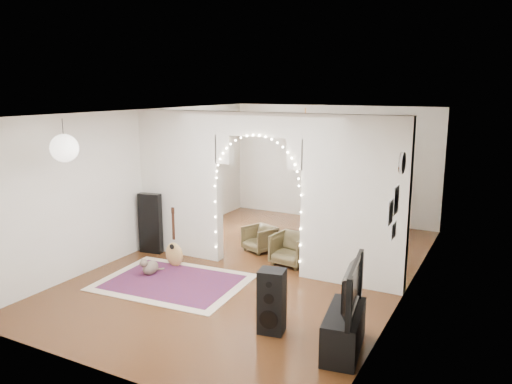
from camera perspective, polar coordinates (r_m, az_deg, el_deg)
The scene contains 25 objects.
floor at distance 8.88m, azimuth 0.39°, elevation -8.56°, with size 7.50×7.50×0.00m, color black.
ceiling at distance 8.34m, azimuth 0.42°, elevation 9.12°, with size 5.00×7.50×0.02m, color white.
wall_back at distance 11.92m, azimuth 8.72°, elevation 3.27°, with size 5.00×0.02×2.70m, color silver.
wall_front at distance 5.56m, azimuth -17.75°, elevation -7.01°, with size 5.00×0.02×2.70m, color silver.
wall_left at distance 9.89m, azimuth -12.58°, elevation 1.38°, with size 0.02×7.50×2.70m, color silver.
wall_right at distance 7.72m, azimuth 17.14°, elevation -1.77°, with size 0.02×7.50×2.70m, color silver.
divider_wall at distance 8.49m, azimuth 0.40°, elevation 0.49°, with size 5.00×0.20×2.70m.
fairy_lights at distance 8.36m, azimuth -0.00°, elevation 1.18°, with size 1.64×0.04×1.60m, color #FFEABF, non-canonical shape.
window at distance 11.26m, azimuth -6.59°, elevation 3.60°, with size 0.04×1.20×1.40m, color white.
wall_clock at distance 7.00m, azimuth 16.42°, elevation 3.19°, with size 0.31×0.31×0.03m, color white.
picture_frames at distance 6.73m, azimuth 15.44°, elevation -2.30°, with size 0.02×0.50×0.70m, color white, non-canonical shape.
paper_lantern at distance 7.64m, azimuth -21.06°, elevation 4.70°, with size 0.40×0.40×0.40m, color white.
ceiling_fan at distance 10.17m, azimuth 5.64°, elevation 7.85°, with size 1.10×1.10×0.30m, color #D19245, non-canonical shape.
area_rug at distance 8.32m, azimuth -9.47°, elevation -10.10°, with size 2.29×1.72×0.02m, color maroon.
guitar_case at distance 9.68m, azimuth -11.97°, elevation -3.52°, with size 0.44×0.15×1.15m, color black.
acoustic_guitar at distance 8.90m, azimuth -9.36°, elevation -5.98°, with size 0.38×0.17×0.91m.
tabby_cat at distance 8.68m, azimuth -12.05°, elevation -8.39°, with size 0.28×0.50×0.33m.
floor_speaker at distance 6.52m, azimuth 1.81°, elevation -12.39°, with size 0.37×0.34×0.84m.
media_console at distance 6.26m, azimuth 10.00°, elevation -15.37°, with size 0.40×1.00×0.50m, color black.
tv at distance 6.03m, azimuth 10.19°, elevation -10.63°, with size 1.07×0.14×0.62m, color black.
bookcase at distance 11.58m, azimuth 11.23°, elevation 0.40°, with size 1.65×0.42×1.69m, color beige.
dining_table at distance 11.02m, azimuth 11.15°, elevation -1.05°, with size 1.33×1.02×0.76m.
flower_vase at distance 10.98m, azimuth 11.18°, elevation -0.19°, with size 0.18×0.18×0.19m, color silver.
dining_chair_left at distance 8.95m, azimuth 4.02°, elevation -6.53°, with size 0.60×0.62×0.56m, color #4C4226.
dining_chair_right at distance 9.64m, azimuth 0.40°, elevation -5.36°, with size 0.52×0.54×0.49m, color #4C4226.
Camera 1 is at (3.82, -7.40, 3.09)m, focal length 35.00 mm.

